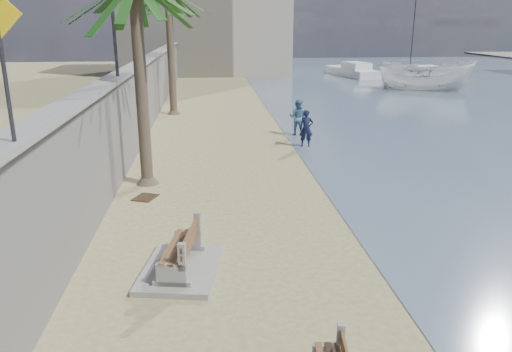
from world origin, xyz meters
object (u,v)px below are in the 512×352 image
bench_far (180,254)px  boat_cruiser (425,75)px  person_a (306,126)px  yacht_far (351,72)px  sailboat_west (410,68)px  person_b (298,116)px

bench_far → boat_cruiser: boat_cruiser is taller
bench_far → boat_cruiser: size_ratio=0.78×
person_a → yacht_far: size_ratio=0.22×
bench_far → yacht_far: size_ratio=0.30×
person_a → sailboat_west: 41.08m
bench_far → sailboat_west: bearing=62.8°
person_a → yacht_far: bearing=78.2°
person_a → boat_cruiser: 23.40m
boat_cruiser → person_b: bearing=165.9°
person_b → person_a: bearing=115.1°
bench_far → person_b: person_b is taller
yacht_far → sailboat_west: (8.43, 4.78, -0.01)m
person_b → boat_cruiser: bearing=-103.9°
sailboat_west → person_b: bearing=-119.9°
sailboat_west → yacht_far: bearing=-150.5°
person_b → bench_far: bearing=96.0°
person_b → boat_cruiser: boat_cruiser is taller
boat_cruiser → sailboat_west: size_ratio=0.32×
boat_cruiser → person_a: bearing=169.8°
sailboat_west → boat_cruiser: bearing=-108.1°
boat_cruiser → sailboat_west: 18.20m
bench_far → sailboat_west: sailboat_west is taller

